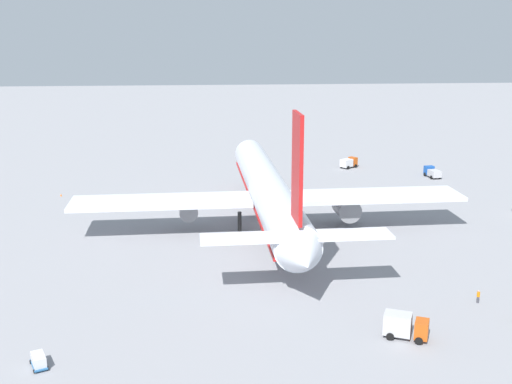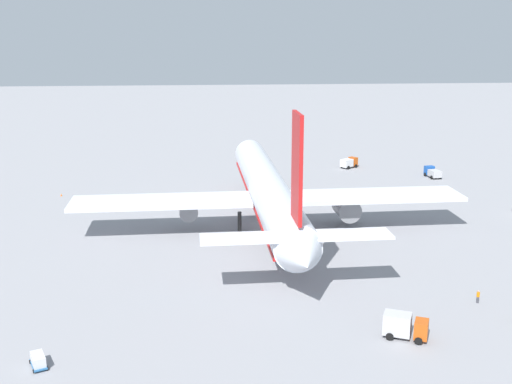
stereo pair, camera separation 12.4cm
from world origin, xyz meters
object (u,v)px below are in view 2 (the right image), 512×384
object	(u,v)px
traffic_cone_1	(61,195)
service_truck_1	(433,172)
airliner	(269,191)
baggage_cart_0	(38,360)
traffic_cone_0	(452,189)
service_truck_0	(349,163)
service_truck_2	(404,326)
ground_worker_0	(478,297)

from	to	relation	value
traffic_cone_1	service_truck_1	bearing A→B (deg)	-83.07
airliner	baggage_cart_0	xyz separation A→B (m)	(-46.76, 29.50, -5.85)
baggage_cart_0	traffic_cone_0	xyz separation A→B (m)	(70.28, -72.98, -0.49)
service_truck_1	baggage_cart_0	size ratio (longest dim) A/B	1.53
service_truck_0	traffic_cone_0	xyz separation A→B (m)	(-24.62, -17.68, -1.13)
service_truck_2	traffic_cone_0	world-z (taller)	service_truck_2
service_truck_0	ground_worker_0	world-z (taller)	service_truck_0
service_truck_1	ground_worker_0	world-z (taller)	service_truck_1
airliner	traffic_cone_0	distance (m)	49.84
traffic_cone_0	service_truck_0	bearing A→B (deg)	35.68
baggage_cart_0	ground_worker_0	size ratio (longest dim) A/B	2.01
service_truck_1	traffic_cone_0	xyz separation A→B (m)	(-12.24, -0.09, -0.99)
service_truck_0	ground_worker_0	size ratio (longest dim) A/B	2.86
service_truck_0	traffic_cone_1	size ratio (longest dim) A/B	9.01
service_truck_0	traffic_cone_0	bearing A→B (deg)	-144.32
service_truck_1	baggage_cart_0	world-z (taller)	service_truck_1
airliner	service_truck_2	size ratio (longest dim) A/B	14.23
service_truck_2	traffic_cone_1	xyz separation A→B (m)	(69.16, 53.10, -1.31)
service_truck_0	traffic_cone_1	world-z (taller)	service_truck_0
service_truck_0	traffic_cone_1	distance (m)	71.59
airliner	traffic_cone_0	world-z (taller)	airliner
service_truck_0	airliner	bearing A→B (deg)	151.82
service_truck_2	baggage_cart_0	distance (m)	40.66
traffic_cone_1	service_truck_2	bearing A→B (deg)	-142.48
baggage_cart_0	traffic_cone_1	bearing A→B (deg)	9.88
service_truck_1	traffic_cone_0	world-z (taller)	service_truck_1
service_truck_0	service_truck_1	size ratio (longest dim) A/B	0.93
service_truck_0	service_truck_2	bearing A→B (deg)	170.88
service_truck_1	traffic_cone_1	world-z (taller)	service_truck_1
airliner	traffic_cone_1	size ratio (longest dim) A/B	141.31
service_truck_0	ground_worker_0	xyz separation A→B (m)	(-83.23, 2.08, -0.52)
ground_worker_0	service_truck_0	bearing A→B (deg)	-1.43
airliner	service_truck_2	xyz separation A→B (m)	(-43.78, -11.04, -5.04)
traffic_cone_0	traffic_cone_1	distance (m)	85.56
service_truck_0	ground_worker_0	distance (m)	83.26
service_truck_0	baggage_cart_0	world-z (taller)	service_truck_0
airliner	traffic_cone_0	bearing A→B (deg)	-61.58
ground_worker_0	traffic_cone_0	distance (m)	61.85
service_truck_1	baggage_cart_0	xyz separation A→B (m)	(-82.52, 72.88, -0.50)
service_truck_1	traffic_cone_0	size ratio (longest dim) A/B	9.70
traffic_cone_0	airliner	bearing A→B (deg)	118.42
service_truck_0	service_truck_2	size ratio (longest dim) A/B	0.91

